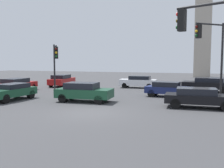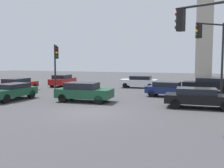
{
  "view_description": "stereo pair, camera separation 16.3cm",
  "coord_description": "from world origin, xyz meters",
  "px_view_note": "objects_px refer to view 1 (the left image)",
  "views": [
    {
      "loc": [
        6.47,
        -13.83,
        3.13
      ],
      "look_at": [
        0.1,
        3.79,
        1.43
      ],
      "focal_mm": 40.71,
      "sensor_mm": 36.0,
      "label": 1
    },
    {
      "loc": [
        6.62,
        -13.77,
        3.13
      ],
      "look_at": [
        0.1,
        3.79,
        1.43
      ],
      "focal_mm": 40.71,
      "sensor_mm": 36.0,
      "label": 2
    }
  ],
  "objects_px": {
    "car_1": "(17,84)",
    "car_8": "(168,89)",
    "car_3": "(12,91)",
    "traffic_light_2": "(211,46)",
    "traffic_light_1": "(55,59)",
    "car_5": "(84,92)",
    "car_7": "(62,80)",
    "car_2": "(207,84)",
    "car_4": "(199,97)",
    "car_0": "(138,81)",
    "traffic_light_0": "(211,39)"
  },
  "relations": [
    {
      "from": "car_1",
      "to": "car_8",
      "type": "xyz_separation_m",
      "value": [
        15.22,
        1.22,
        -0.03
      ]
    },
    {
      "from": "car_1",
      "to": "car_3",
      "type": "height_order",
      "value": "car_1"
    },
    {
      "from": "traffic_light_2",
      "to": "traffic_light_1",
      "type": "bearing_deg",
      "value": -41.61
    },
    {
      "from": "car_5",
      "to": "car_7",
      "type": "bearing_deg",
      "value": 124.48
    },
    {
      "from": "traffic_light_1",
      "to": "car_7",
      "type": "height_order",
      "value": "traffic_light_1"
    },
    {
      "from": "traffic_light_2",
      "to": "car_3",
      "type": "distance_m",
      "value": 15.78
    },
    {
      "from": "car_2",
      "to": "car_7",
      "type": "relative_size",
      "value": 1.08
    },
    {
      "from": "traffic_light_1",
      "to": "car_4",
      "type": "height_order",
      "value": "traffic_light_1"
    },
    {
      "from": "car_0",
      "to": "car_4",
      "type": "bearing_deg",
      "value": 119.1
    },
    {
      "from": "car_5",
      "to": "car_7",
      "type": "xyz_separation_m",
      "value": [
        -7.9,
        9.89,
        -0.03
      ]
    },
    {
      "from": "traffic_light_0",
      "to": "traffic_light_2",
      "type": "bearing_deg",
      "value": -71.4
    },
    {
      "from": "car_0",
      "to": "traffic_light_1",
      "type": "bearing_deg",
      "value": 55.0
    },
    {
      "from": "traffic_light_2",
      "to": "car_4",
      "type": "xyz_separation_m",
      "value": [
        -0.72,
        -2.48,
        -3.49
      ]
    },
    {
      "from": "traffic_light_2",
      "to": "car_4",
      "type": "bearing_deg",
      "value": 31.12
    },
    {
      "from": "car_3",
      "to": "traffic_light_2",
      "type": "bearing_deg",
      "value": 107.77
    },
    {
      "from": "traffic_light_2",
      "to": "car_7",
      "type": "bearing_deg",
      "value": -65.6
    },
    {
      "from": "traffic_light_1",
      "to": "car_3",
      "type": "height_order",
      "value": "traffic_light_1"
    },
    {
      "from": "traffic_light_0",
      "to": "car_8",
      "type": "relative_size",
      "value": 1.46
    },
    {
      "from": "car_0",
      "to": "car_1",
      "type": "relative_size",
      "value": 0.94
    },
    {
      "from": "traffic_light_0",
      "to": "car_0",
      "type": "bearing_deg",
      "value": -46.29
    },
    {
      "from": "car_3",
      "to": "car_8",
      "type": "height_order",
      "value": "car_3"
    },
    {
      "from": "car_1",
      "to": "car_5",
      "type": "height_order",
      "value": "car_5"
    },
    {
      "from": "car_0",
      "to": "car_5",
      "type": "distance_m",
      "value": 11.37
    },
    {
      "from": "car_3",
      "to": "car_4",
      "type": "bearing_deg",
      "value": 98.84
    },
    {
      "from": "traffic_light_0",
      "to": "car_8",
      "type": "distance_m",
      "value": 11.5
    },
    {
      "from": "car_1",
      "to": "car_2",
      "type": "xyz_separation_m",
      "value": [
        18.48,
        6.37,
        0.04
      ]
    },
    {
      "from": "car_0",
      "to": "car_5",
      "type": "xyz_separation_m",
      "value": [
        -1.5,
        -11.27,
        0.04
      ]
    },
    {
      "from": "car_2",
      "to": "car_5",
      "type": "xyz_separation_m",
      "value": [
        -9.01,
        -10.01,
        0.01
      ]
    },
    {
      "from": "traffic_light_0",
      "to": "car_4",
      "type": "height_order",
      "value": "traffic_light_0"
    },
    {
      "from": "car_5",
      "to": "traffic_light_2",
      "type": "bearing_deg",
      "value": 12.35
    },
    {
      "from": "car_0",
      "to": "car_3",
      "type": "bearing_deg",
      "value": 57.12
    },
    {
      "from": "car_3",
      "to": "car_7",
      "type": "distance_m",
      "value": 11.38
    },
    {
      "from": "traffic_light_1",
      "to": "car_0",
      "type": "xyz_separation_m",
      "value": [
        5.55,
        8.82,
        -2.6
      ]
    },
    {
      "from": "traffic_light_1",
      "to": "car_1",
      "type": "height_order",
      "value": "traffic_light_1"
    },
    {
      "from": "car_3",
      "to": "car_2",
      "type": "bearing_deg",
      "value": 130.18
    },
    {
      "from": "car_0",
      "to": "car_7",
      "type": "distance_m",
      "value": 9.5
    },
    {
      "from": "traffic_light_0",
      "to": "car_8",
      "type": "height_order",
      "value": "traffic_light_0"
    },
    {
      "from": "traffic_light_1",
      "to": "car_5",
      "type": "distance_m",
      "value": 5.38
    },
    {
      "from": "traffic_light_2",
      "to": "car_5",
      "type": "height_order",
      "value": "traffic_light_2"
    },
    {
      "from": "car_3",
      "to": "car_5",
      "type": "height_order",
      "value": "car_5"
    },
    {
      "from": "traffic_light_1",
      "to": "car_4",
      "type": "relative_size",
      "value": 1.03
    },
    {
      "from": "traffic_light_2",
      "to": "car_1",
      "type": "relative_size",
      "value": 1.3
    },
    {
      "from": "car_4",
      "to": "traffic_light_0",
      "type": "bearing_deg",
      "value": -88.53
    },
    {
      "from": "car_3",
      "to": "car_5",
      "type": "xyz_separation_m",
      "value": [
        5.76,
        1.28,
        0.05
      ]
    },
    {
      "from": "car_2",
      "to": "car_5",
      "type": "bearing_deg",
      "value": 50.97
    },
    {
      "from": "car_2",
      "to": "car_0",
      "type": "bearing_deg",
      "value": -6.54
    },
    {
      "from": "traffic_light_2",
      "to": "car_4",
      "type": "height_order",
      "value": "traffic_light_2"
    },
    {
      "from": "car_1",
      "to": "car_2",
      "type": "bearing_deg",
      "value": -73.06
    },
    {
      "from": "car_0",
      "to": "car_1",
      "type": "xyz_separation_m",
      "value": [
        -10.97,
        -7.63,
        -0.01
      ]
    },
    {
      "from": "traffic_light_0",
      "to": "car_5",
      "type": "bearing_deg",
      "value": -12.45
    }
  ]
}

